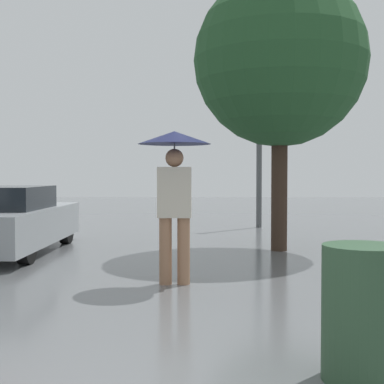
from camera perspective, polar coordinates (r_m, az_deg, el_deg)
pedestrian at (r=6.82m, az=-1.88°, el=2.19°), size 0.93×0.93×1.96m
parked_car_farthest at (r=10.18m, az=-19.52°, el=-2.93°), size 1.81×4.04×1.20m
tree at (r=10.18m, az=9.37°, el=13.61°), size 3.16×3.16×5.08m
street_lamp at (r=14.28m, az=7.18°, el=5.68°), size 0.27×0.27×4.17m
trash_bin at (r=3.91m, az=17.87°, el=-12.19°), size 0.57×0.57×0.93m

